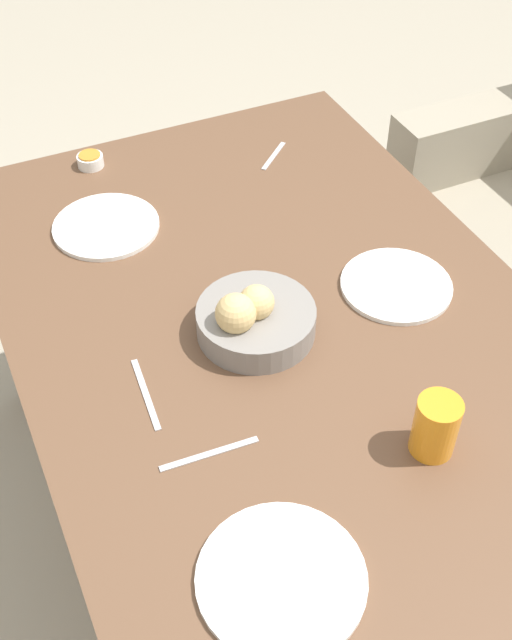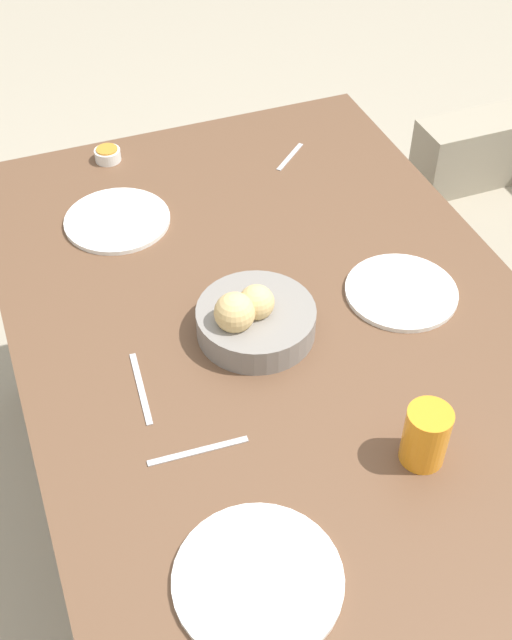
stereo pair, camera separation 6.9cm
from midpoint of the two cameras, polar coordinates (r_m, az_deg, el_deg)
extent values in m
plane|color=#A89E89|center=(2.06, 1.03, -15.96)|extent=(10.00, 10.00, 0.00)
cube|color=brown|center=(1.48, 1.39, -2.04)|extent=(1.59, 0.98, 0.03)
cube|color=brown|center=(2.19, -17.89, 0.75)|extent=(0.06, 0.06, 0.70)
cube|color=brown|center=(2.37, 2.98, 6.93)|extent=(0.06, 0.06, 0.70)
cube|color=#9E937F|center=(2.66, 15.30, 8.94)|extent=(0.14, 0.70, 0.63)
cylinder|color=gray|center=(1.46, -1.36, -0.10)|extent=(0.22, 0.22, 0.05)
sphere|color=#DBB775|center=(1.43, -1.36, 1.23)|extent=(0.07, 0.07, 0.07)
sphere|color=#DBB775|center=(1.41, -2.86, 0.43)|extent=(0.07, 0.07, 0.07)
cylinder|color=white|center=(1.75, -11.74, 6.53)|extent=(0.23, 0.23, 0.01)
cylinder|color=white|center=(1.18, 0.05, -17.96)|extent=(0.24, 0.24, 0.01)
cylinder|color=white|center=(1.59, 8.71, 2.43)|extent=(0.22, 0.22, 0.01)
cylinder|color=orange|center=(1.29, 11.14, -7.48)|extent=(0.07, 0.07, 0.11)
cylinder|color=white|center=(1.94, -12.72, 10.96)|extent=(0.06, 0.06, 0.03)
cylinder|color=#C67F28|center=(1.94, -12.79, 11.35)|extent=(0.05, 0.05, 0.00)
cube|color=#B7B7BC|center=(1.31, -4.87, -9.51)|extent=(0.02, 0.17, 0.00)
cube|color=#B7B7BC|center=(1.40, -9.27, -5.24)|extent=(0.17, 0.02, 0.00)
cube|color=#B7B7BC|center=(1.94, 0.22, 11.58)|extent=(0.09, 0.10, 0.00)
camera|label=1|loc=(0.03, -91.36, -1.33)|focal=45.00mm
camera|label=2|loc=(0.03, 88.64, 1.33)|focal=45.00mm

